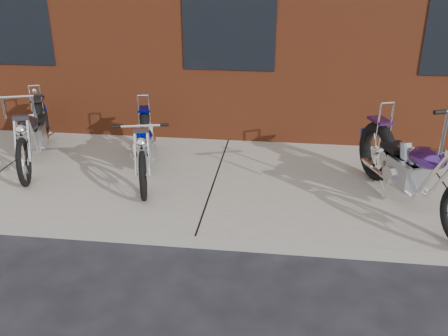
# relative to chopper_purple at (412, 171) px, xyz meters

# --- Properties ---
(ground) EXTENTS (120.00, 120.00, 0.00)m
(ground) POSITION_rel_chopper_purple_xyz_m (-2.37, -1.00, -0.60)
(ground) COLOR #2C2C32
(ground) RESTS_ON ground
(sidewalk) EXTENTS (22.00, 3.00, 0.15)m
(sidewalk) POSITION_rel_chopper_purple_xyz_m (-2.37, 0.50, -0.52)
(sidewalk) COLOR gray
(sidewalk) RESTS_ON ground
(chopper_purple) EXTENTS (0.98, 2.36, 1.38)m
(chopper_purple) POSITION_rel_chopper_purple_xyz_m (0.00, 0.00, 0.00)
(chopper_purple) COLOR black
(chopper_purple) RESTS_ON sidewalk
(chopper_blue) EXTENTS (0.72, 2.10, 0.93)m
(chopper_blue) POSITION_rel_chopper_purple_xyz_m (-3.35, 0.56, -0.06)
(chopper_blue) COLOR black
(chopper_blue) RESTS_ON sidewalk
(chopper_third) EXTENTS (0.87, 2.14, 1.13)m
(chopper_third) POSITION_rel_chopper_purple_xyz_m (-5.04, 0.77, -0.04)
(chopper_third) COLOR black
(chopper_third) RESTS_ON sidewalk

